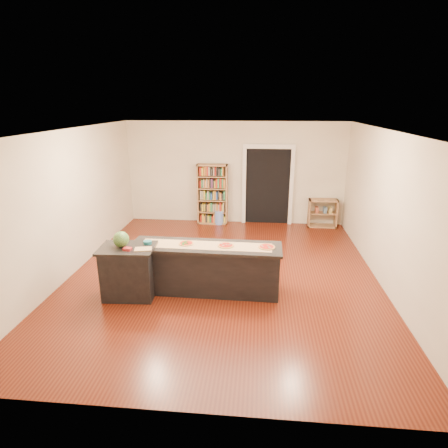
# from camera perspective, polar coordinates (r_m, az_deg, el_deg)

# --- Properties ---
(room) EXTENTS (6.00, 7.00, 2.80)m
(room) POSITION_cam_1_polar(r_m,az_deg,el_deg) (7.03, -0.15, 2.59)
(room) COLOR beige
(room) RESTS_ON ground
(doorway) EXTENTS (1.40, 0.09, 2.21)m
(doorway) POSITION_cam_1_polar(r_m,az_deg,el_deg) (10.42, 6.68, 6.49)
(doorway) COLOR black
(doorway) RESTS_ON room
(kitchen_island) EXTENTS (2.67, 0.72, 0.88)m
(kitchen_island) POSITION_cam_1_polar(r_m,az_deg,el_deg) (6.77, -2.74, -6.71)
(kitchen_island) COLOR black
(kitchen_island) RESTS_ON ground
(side_counter) EXTENTS (0.94, 0.68, 0.93)m
(side_counter) POSITION_cam_1_polar(r_m,az_deg,el_deg) (6.77, -14.28, -7.04)
(side_counter) COLOR black
(side_counter) RESTS_ON ground
(bookshelf) EXTENTS (0.84, 0.30, 1.67)m
(bookshelf) POSITION_cam_1_polar(r_m,az_deg,el_deg) (10.41, -1.77, 4.54)
(bookshelf) COLOR #A0774D
(bookshelf) RESTS_ON ground
(low_shelf) EXTENTS (0.77, 0.33, 0.77)m
(low_shelf) POSITION_cam_1_polar(r_m,az_deg,el_deg) (10.58, 14.78, 1.63)
(low_shelf) COLOR #A0774D
(low_shelf) RESTS_ON ground
(waste_bin) EXTENTS (0.26, 0.26, 0.38)m
(waste_bin) POSITION_cam_1_polar(r_m,az_deg,el_deg) (10.51, -0.74, 1.01)
(waste_bin) COLOR #6A92ED
(waste_bin) RESTS_ON ground
(kraft_paper) EXTENTS (2.32, 0.46, 0.00)m
(kraft_paper) POSITION_cam_1_polar(r_m,az_deg,el_deg) (6.59, -2.80, -3.26)
(kraft_paper) COLOR tan
(kraft_paper) RESTS_ON kitchen_island
(watermelon) EXTENTS (0.27, 0.27, 0.27)m
(watermelon) POSITION_cam_1_polar(r_m,az_deg,el_deg) (6.59, -15.42, -2.26)
(watermelon) COLOR #144214
(watermelon) RESTS_ON side_counter
(cutting_board) EXTENTS (0.31, 0.24, 0.02)m
(cutting_board) POSITION_cam_1_polar(r_m,az_deg,el_deg) (6.42, -12.23, -3.77)
(cutting_board) COLOR tan
(cutting_board) RESTS_ON side_counter
(package_red) EXTENTS (0.14, 0.11, 0.05)m
(package_red) POSITION_cam_1_polar(r_m,az_deg,el_deg) (6.44, -14.51, -3.71)
(package_red) COLOR maroon
(package_red) RESTS_ON side_counter
(package_teal) EXTENTS (0.15, 0.15, 0.05)m
(package_teal) POSITION_cam_1_polar(r_m,az_deg,el_deg) (6.65, -11.57, -2.76)
(package_teal) COLOR #195966
(package_teal) RESTS_ON side_counter
(pizza_a) EXTENTS (0.28, 0.28, 0.02)m
(pizza_a) POSITION_cam_1_polar(r_m,az_deg,el_deg) (6.81, -11.73, -2.82)
(pizza_a) COLOR tan
(pizza_a) RESTS_ON kitchen_island
(pizza_b) EXTENTS (0.27, 0.27, 0.02)m
(pizza_b) POSITION_cam_1_polar(r_m,az_deg,el_deg) (6.68, -5.78, -2.94)
(pizza_b) COLOR tan
(pizza_b) RESTS_ON kitchen_island
(pizza_c) EXTENTS (0.28, 0.28, 0.02)m
(pizza_c) POSITION_cam_1_polar(r_m,az_deg,el_deg) (6.55, 0.28, -3.28)
(pizza_c) COLOR tan
(pizza_c) RESTS_ON kitchen_island
(pizza_d) EXTENTS (0.30, 0.30, 0.02)m
(pizza_d) POSITION_cam_1_polar(r_m,az_deg,el_deg) (6.52, 6.51, -3.48)
(pizza_d) COLOR tan
(pizza_d) RESTS_ON kitchen_island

